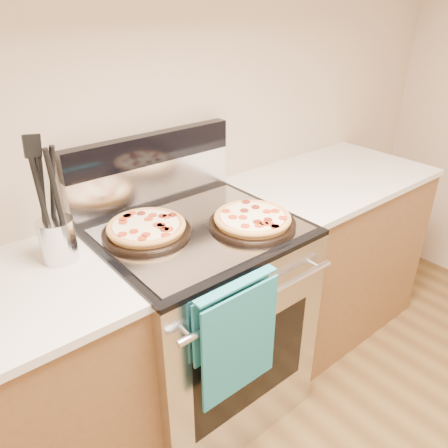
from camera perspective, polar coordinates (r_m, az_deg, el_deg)
wall_back at (r=1.83m, az=-10.72°, el=15.66°), size 4.00×0.00×4.00m
range_body at (r=1.96m, az=-3.15°, el=-12.67°), size 0.76×0.68×0.90m
oven_window at (r=1.77m, az=3.68°, el=-18.10°), size 0.56×0.01×0.40m
cooktop at (r=1.70m, az=-3.55°, el=-0.74°), size 0.76×0.68×0.02m
backsplash_lower at (r=1.89m, az=-9.22°, el=5.39°), size 0.76×0.06×0.18m
backsplash_upper at (r=1.84m, az=-9.58°, el=9.71°), size 0.76×0.06×0.12m
oven_handle at (r=1.52m, az=5.12°, el=-9.65°), size 0.70×0.03×0.03m
dish_towel at (r=1.52m, az=1.58°, el=-14.44°), size 0.32×0.05×0.42m
foil_sheet at (r=1.67m, az=-2.95°, el=-0.73°), size 0.70×0.55×0.01m
cabinet_right at (r=2.50m, az=12.89°, el=-3.86°), size 1.00×0.62×0.88m
countertop_right at (r=2.30m, az=14.08°, el=5.87°), size 1.02×0.64×0.03m
pepperoni_pizza_back at (r=1.65m, az=-10.08°, el=-0.57°), size 0.37×0.37×0.04m
pepperoni_pizza_front at (r=1.69m, az=3.74°, el=0.54°), size 0.41×0.41×0.04m
utensil_crock at (r=1.58m, az=-20.87°, el=-1.96°), size 0.15×0.15×0.15m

